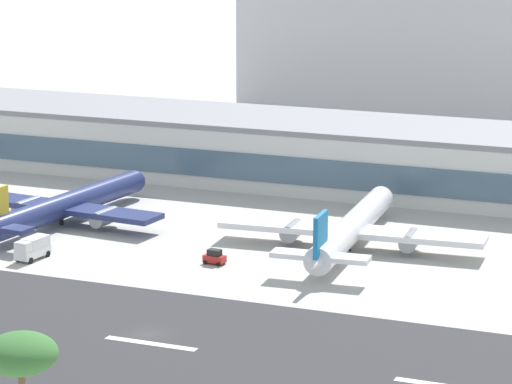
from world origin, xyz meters
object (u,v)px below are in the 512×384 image
at_px(airliner_gold_tail_gate_1, 62,207).
at_px(airliner_blue_tail_gate_2, 349,230).
at_px(terminal_building, 310,151).
at_px(service_box_truck_1, 33,248).
at_px(palm_tree_1, 21,356).
at_px(service_baggage_tug_2, 215,257).
at_px(distant_hotel_block, 431,21).

bearing_deg(airliner_gold_tail_gate_1, airliner_blue_tail_gate_2, -80.75).
bearing_deg(airliner_blue_tail_gate_2, terminal_building, 22.95).
distance_m(airliner_gold_tail_gate_1, service_box_truck_1, 20.55).
relative_size(service_box_truck_1, palm_tree_1, 0.41).
distance_m(terminal_building, service_box_truck_1, 67.63).
distance_m(airliner_gold_tail_gate_1, service_baggage_tug_2, 34.41).
relative_size(terminal_building, airliner_blue_tail_gate_2, 4.06).
xyz_separation_m(terminal_building, airliner_blue_tail_gate_2, (21.73, -41.84, -2.92)).
height_order(distant_hotel_block, airliner_gold_tail_gate_1, distant_hotel_block).
bearing_deg(palm_tree_1, service_box_truck_1, 121.48).
relative_size(terminal_building, service_baggage_tug_2, 56.14).
relative_size(terminal_building, airliner_gold_tail_gate_1, 4.16).
relative_size(service_baggage_tug_2, palm_tree_1, 0.22).
xyz_separation_m(airliner_gold_tail_gate_1, service_box_truck_1, (6.47, -19.46, -1.22)).
relative_size(terminal_building, service_box_truck_1, 30.34).
distance_m(distant_hotel_block, airliner_blue_tail_gate_2, 136.43).
bearing_deg(service_baggage_tug_2, airliner_blue_tail_gate_2, 48.79).
height_order(distant_hotel_block, service_box_truck_1, distant_hotel_block).
height_order(terminal_building, distant_hotel_block, distant_hotel_block).
distance_m(service_box_truck_1, palm_tree_1, 78.20).
bearing_deg(airliner_gold_tail_gate_1, terminal_building, -24.93).
xyz_separation_m(distant_hotel_block, service_baggage_tug_2, (7.59, -147.77, -21.07)).
xyz_separation_m(terminal_building, distant_hotel_block, (-1.64, 91.22, 16.12)).
xyz_separation_m(service_baggage_tug_2, palm_tree_1, (14.52, -73.94, 11.91)).
bearing_deg(airliner_blue_tail_gate_2, airliner_gold_tail_gate_1, 89.29).
xyz_separation_m(service_box_truck_1, palm_tree_1, (40.41, -66.01, 11.17)).
relative_size(service_box_truck_1, service_baggage_tug_2, 1.85).
bearing_deg(service_box_truck_1, palm_tree_1, 36.58).
bearing_deg(palm_tree_1, distant_hotel_block, 95.70).
distance_m(airliner_gold_tail_gate_1, airliner_blue_tail_gate_2, 48.25).
height_order(airliner_gold_tail_gate_1, palm_tree_1, palm_tree_1).
height_order(service_baggage_tug_2, palm_tree_1, palm_tree_1).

